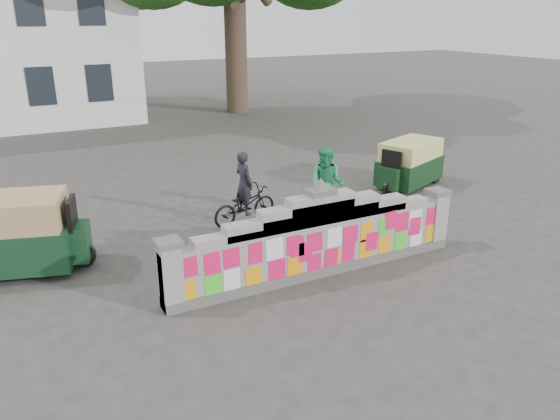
{
  "coord_description": "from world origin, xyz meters",
  "views": [
    {
      "loc": [
        -5.27,
        -8.42,
        4.99
      ],
      "look_at": [
        -0.35,
        1.0,
        1.1
      ],
      "focal_mm": 35.0,
      "sensor_mm": 36.0,
      "label": 1
    }
  ],
  "objects": [
    {
      "name": "cyclist_bike",
      "position": [
        -0.17,
        3.25,
        0.47
      ],
      "size": [
        1.86,
        0.93,
        0.93
      ],
      "primitive_type": "imported",
      "rotation": [
        0.0,
        0.0,
        1.76
      ],
      "color": "black",
      "rests_on": "ground"
    },
    {
      "name": "parapet_wall",
      "position": [
        -0.0,
        -0.01,
        0.75
      ],
      "size": [
        6.48,
        0.44,
        2.01
      ],
      "color": "#4C4C49",
      "rests_on": "ground"
    },
    {
      "name": "rickshaw_left",
      "position": [
        -5.4,
        2.89,
        0.83
      ],
      "size": [
        2.98,
        1.98,
        1.6
      ],
      "rotation": [
        0.0,
        0.0,
        -0.29
      ],
      "color": "#11341D",
      "rests_on": "ground"
    },
    {
      "name": "pedestrian",
      "position": [
        1.76,
        2.54,
        0.93
      ],
      "size": [
        1.12,
        1.15,
        1.87
      ],
      "primitive_type": "imported",
      "rotation": [
        0.0,
        0.0,
        -0.89
      ],
      "color": "#279262",
      "rests_on": "ground"
    },
    {
      "name": "rickshaw_right",
      "position": [
        5.43,
        3.76,
        0.72
      ],
      "size": [
        2.57,
        1.86,
        1.38
      ],
      "rotation": [
        0.0,
        0.0,
        3.51
      ],
      "color": "black",
      "rests_on": "ground"
    },
    {
      "name": "ground",
      "position": [
        0.0,
        0.0,
        0.0
      ],
      "size": [
        100.0,
        100.0,
        0.0
      ],
      "primitive_type": "plane",
      "color": "#383533",
      "rests_on": "ground"
    },
    {
      "name": "cyclist_rider",
      "position": [
        -0.17,
        3.25,
        0.79
      ],
      "size": [
        0.48,
        0.64,
        1.58
      ],
      "primitive_type": "imported",
      "rotation": [
        0.0,
        0.0,
        1.76
      ],
      "color": "black",
      "rests_on": "ground"
    }
  ]
}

